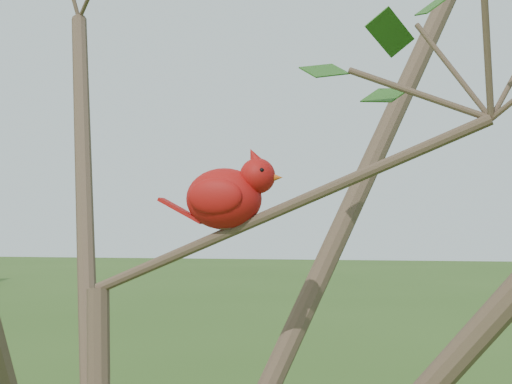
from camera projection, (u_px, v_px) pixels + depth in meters
crabapple_tree at (115, 176)px, 1.11m from camera, size 2.35×2.05×2.95m
cardinal at (228, 195)px, 1.19m from camera, size 0.19×0.10×0.14m
distant_trees at (283, 238)px, 25.92m from camera, size 46.18×14.15×3.21m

